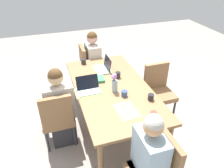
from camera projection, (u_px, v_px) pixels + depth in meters
The scene contains 20 objects.
ground_plane at pixel (112, 126), 3.54m from camera, with size 10.00×10.00×0.00m, color gray.
dining_table at pixel (112, 91), 3.18m from camera, with size 2.00×1.04×0.76m.
chair_near_left_near at pixel (57, 117), 2.97m from camera, with size 0.44×0.44×0.90m.
person_near_left_near at pixel (61, 111), 3.03m from camera, with size 0.36×0.40×1.19m.
person_head_right_left_mid at pixel (148, 164), 2.28m from camera, with size 0.40×0.36×1.19m.
chair_head_left_left_far at pixel (89, 65), 4.28m from camera, with size 0.44×0.44×0.90m.
person_head_left_left_far at pixel (93, 65), 4.24m from camera, with size 0.40×0.36×1.19m.
chair_far_right_near at pixel (158, 88), 3.58m from camera, with size 0.44×0.44×0.90m.
flower_vase at pixel (115, 82), 2.96m from camera, with size 0.09×0.08×0.29m.
placemat_near_left_near at pixel (88, 92), 3.03m from camera, with size 0.36×0.26×0.00m, color #9EBC66.
placemat_head_right_left_mid at pixel (126, 111), 2.67m from camera, with size 0.36×0.26×0.00m, color #9EBC66.
placemat_head_left_left_far at pixel (102, 69), 3.60m from camera, with size 0.36×0.26×0.00m, color #9EBC66.
laptop_head_left_left_far at pixel (104, 68), 3.55m from camera, with size 0.32×0.22×0.21m.
laptop_near_left_near at pixel (88, 88), 3.03m from camera, with size 0.22×0.32×0.20m.
coffee_mug_near_left at pixel (151, 97), 2.85m from camera, with size 0.08×0.08×0.09m, color #232328.
coffee_mug_near_right at pixel (84, 62), 3.74m from camera, with size 0.08×0.08×0.09m, color #232328.
coffee_mug_centre_left at pixel (124, 93), 2.92m from camera, with size 0.08×0.08×0.08m, color #33477A.
coffee_mug_centre_right at pixel (154, 115), 2.54m from camera, with size 0.08×0.08×0.08m, color #AD3D38.
coffee_mug_far_left at pixel (118, 75), 3.34m from camera, with size 0.08×0.08×0.09m, color #232328.
book_red_cover at pixel (99, 79), 3.29m from camera, with size 0.20×0.14×0.04m, color #3D7F56.
Camera 1 is at (2.50, -0.83, 2.46)m, focal length 34.58 mm.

